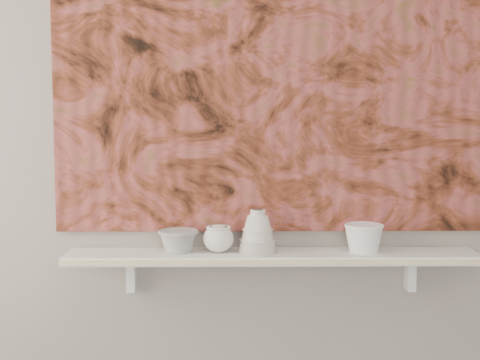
{
  "coord_description": "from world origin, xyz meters",
  "views": [
    {
      "loc": [
        -0.14,
        -0.73,
        1.39
      ],
      "look_at": [
        -0.11,
        1.49,
        1.18
      ],
      "focal_mm": 50.0,
      "sensor_mm": 36.0,
      "label": 1
    }
  ],
  "objects_px": {
    "cup_cream": "(218,239)",
    "bell_vessel": "(258,231)",
    "bowl_grey": "(178,241)",
    "bowl_white": "(364,238)",
    "painting": "(272,73)",
    "shelf": "(272,256)"
  },
  "relations": [
    {
      "from": "cup_cream",
      "to": "bowl_white",
      "type": "xyz_separation_m",
      "value": [
        0.49,
        0.0,
        0.0
      ]
    },
    {
      "from": "cup_cream",
      "to": "bowl_white",
      "type": "relative_size",
      "value": 0.77
    },
    {
      "from": "painting",
      "to": "bell_vessel",
      "type": "relative_size",
      "value": 10.21
    },
    {
      "from": "bowl_grey",
      "to": "cup_cream",
      "type": "bearing_deg",
      "value": 0.0
    },
    {
      "from": "bowl_white",
      "to": "painting",
      "type": "bearing_deg",
      "value": 165.5
    },
    {
      "from": "cup_cream",
      "to": "bell_vessel",
      "type": "bearing_deg",
      "value": 0.0
    },
    {
      "from": "cup_cream",
      "to": "bowl_white",
      "type": "height_order",
      "value": "bowl_white"
    },
    {
      "from": "shelf",
      "to": "bell_vessel",
      "type": "bearing_deg",
      "value": 180.0
    },
    {
      "from": "shelf",
      "to": "bowl_white",
      "type": "distance_m",
      "value": 0.32
    },
    {
      "from": "painting",
      "to": "bell_vessel",
      "type": "bearing_deg",
      "value": -122.04
    },
    {
      "from": "bell_vessel",
      "to": "bowl_grey",
      "type": "bearing_deg",
      "value": 180.0
    },
    {
      "from": "bowl_grey",
      "to": "bell_vessel",
      "type": "bearing_deg",
      "value": 0.0
    },
    {
      "from": "bowl_white",
      "to": "bowl_grey",
      "type": "bearing_deg",
      "value": 180.0
    },
    {
      "from": "painting",
      "to": "bowl_white",
      "type": "relative_size",
      "value": 11.17
    },
    {
      "from": "shelf",
      "to": "cup_cream",
      "type": "height_order",
      "value": "cup_cream"
    },
    {
      "from": "painting",
      "to": "cup_cream",
      "type": "height_order",
      "value": "painting"
    },
    {
      "from": "bell_vessel",
      "to": "bowl_white",
      "type": "bearing_deg",
      "value": 0.0
    },
    {
      "from": "painting",
      "to": "shelf",
      "type": "bearing_deg",
      "value": -90.0
    },
    {
      "from": "bowl_white",
      "to": "cup_cream",
      "type": "bearing_deg",
      "value": 180.0
    },
    {
      "from": "cup_cream",
      "to": "bell_vessel",
      "type": "xyz_separation_m",
      "value": [
        0.13,
        0.0,
        0.03
      ]
    },
    {
      "from": "cup_cream",
      "to": "bowl_grey",
      "type": "bearing_deg",
      "value": 180.0
    },
    {
      "from": "painting",
      "to": "bell_vessel",
      "type": "distance_m",
      "value": 0.54
    }
  ]
}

